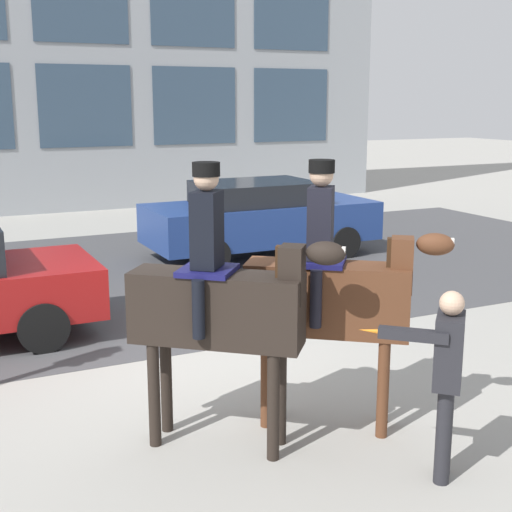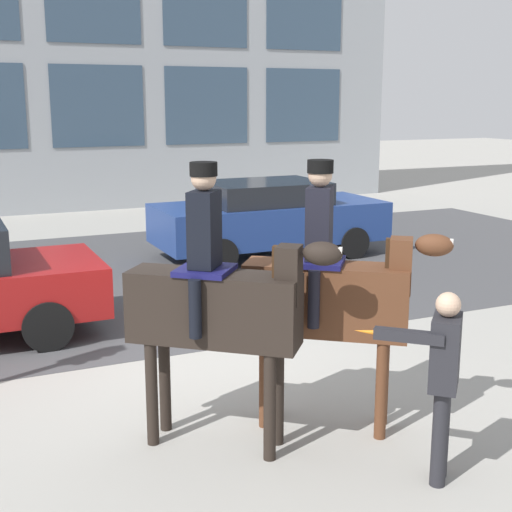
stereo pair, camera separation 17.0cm
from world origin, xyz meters
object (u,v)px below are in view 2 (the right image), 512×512
at_px(mounted_horse_lead, 217,302).
at_px(pedestrian_bystander, 442,373).
at_px(mounted_horse_companion, 330,293).
at_px(street_car_far_lane, 269,217).

xyz_separation_m(mounted_horse_lead, pedestrian_bystander, (1.42, -1.35, -0.41)).
distance_m(mounted_horse_companion, pedestrian_bystander, 1.37).
relative_size(mounted_horse_companion, street_car_far_lane, 0.56).
height_order(mounted_horse_lead, mounted_horse_companion, mounted_horse_lead).
height_order(mounted_horse_companion, pedestrian_bystander, mounted_horse_companion).
relative_size(mounted_horse_companion, pedestrian_bystander, 1.59).
bearing_deg(street_car_far_lane, mounted_horse_companion, -111.07).
bearing_deg(mounted_horse_companion, pedestrian_bystander, -38.94).
bearing_deg(mounted_horse_companion, street_car_far_lane, 106.05).
bearing_deg(pedestrian_bystander, street_car_far_lane, -62.98).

